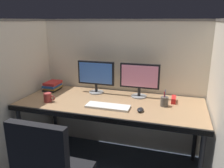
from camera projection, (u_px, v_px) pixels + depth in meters
The scene contains 12 objects.
cubicle_partition_rear at pixel (121, 86), 2.74m from camera, with size 2.21×0.06×1.57m.
cubicle_partition_left at pixel (23, 92), 2.52m from camera, with size 0.06×1.41×1.57m.
cubicle_partition_right at pixel (216, 112), 1.96m from camera, with size 0.06×1.41×1.57m.
desk at pixel (110, 107), 2.35m from camera, with size 1.90×0.80×0.74m.
monitor_left at pixel (96, 75), 2.58m from camera, with size 0.43×0.17×0.37m.
monitor_right at pixel (140, 78), 2.44m from camera, with size 0.43×0.17×0.37m.
keyboard_main at pixel (108, 106), 2.19m from camera, with size 0.43×0.15×0.02m, color silver.
computer_mouse at pixel (140, 110), 2.09m from camera, with size 0.06×0.10×0.04m.
pen_cup at pixel (164, 101), 2.21m from camera, with size 0.08×0.08×0.17m.
book_stack at pixel (53, 86), 2.73m from camera, with size 0.17×0.22×0.10m.
red_stapler at pixel (174, 99), 2.33m from camera, with size 0.04×0.15×0.06m, color red.
coffee_mug at pixel (48, 97), 2.33m from camera, with size 0.13×0.08×0.09m.
Camera 1 is at (0.65, -1.80, 1.56)m, focal length 36.09 mm.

